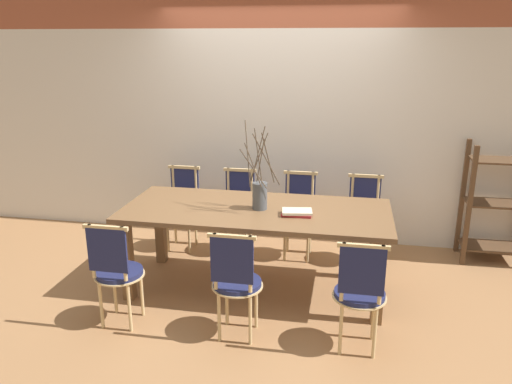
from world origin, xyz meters
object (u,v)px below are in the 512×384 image
Objects in this scene: vase_centerpiece at (260,194)px; shelving_rack at (496,204)px; dining_table at (256,219)px; chair_near_center at (360,290)px; chair_far_center at (299,212)px; book_stack at (297,213)px.

vase_centerpiece is 2.46m from shelving_rack.
chair_near_center is (0.89, -0.79, -0.18)m from dining_table.
shelving_rack is at bearing -172.45° from chair_far_center.
chair_far_center is at bearing 69.74° from dining_table.
chair_far_center is at bearing 94.65° from book_stack.
chair_far_center is (-0.60, 1.59, 0.00)m from chair_near_center.
chair_far_center reaches higher than dining_table.
shelving_rack is (2.23, 1.05, -0.06)m from dining_table.
chair_near_center is at bearing -52.76° from book_stack.
chair_far_center is (0.29, 0.79, -0.18)m from dining_table.
shelving_rack is at bearing 54.02° from chair_near_center.
chair_near_center is 0.72× the size of shelving_rack.
shelving_rack is (1.94, 0.26, 0.12)m from chair_far_center.
dining_table is 1.21m from chair_near_center.
shelving_rack reaches higher than chair_far_center.
chair_far_center is 1.96m from shelving_rack.
chair_near_center is 1.00× the size of chair_far_center.
chair_near_center is at bearing -125.98° from shelving_rack.
book_stack is (0.07, -0.90, 0.30)m from chair_far_center.
vase_centerpiece reaches higher than dining_table.
shelving_rack is at bearing 31.71° from book_stack.
dining_table is at bearing 172.92° from vase_centerpiece.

